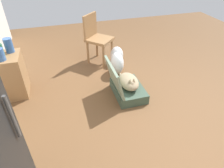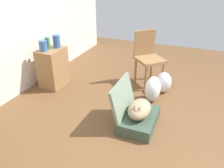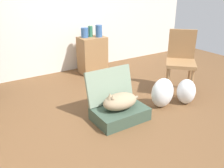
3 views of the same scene
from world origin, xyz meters
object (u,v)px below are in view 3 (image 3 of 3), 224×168
at_px(vase_tall, 85,33).
at_px(cat, 120,101).
at_px(vase_short, 99,31).
at_px(side_table, 92,55).
at_px(suitcase_base, 120,114).
at_px(chair, 181,59).
at_px(vase_round, 90,31).
at_px(plastic_bag_white, 162,93).
at_px(plastic_bag_clear, 186,91).

bearing_deg(vase_tall, cat, -104.01).
bearing_deg(vase_short, cat, -112.18).
bearing_deg(side_table, suitcase_base, -107.90).
bearing_deg(suitcase_base, vase_tall, 76.16).
relative_size(suitcase_base, side_table, 0.96).
xyz_separation_m(side_table, chair, (0.68, -1.46, 0.18)).
distance_m(vase_short, vase_round, 0.15).
bearing_deg(chair, side_table, 160.06).
relative_size(vase_round, chair, 0.21).
bearing_deg(cat, vase_round, 72.39).
relative_size(cat, plastic_bag_white, 1.29).
relative_size(plastic_bag_clear, chair, 0.38).
bearing_deg(suitcase_base, vase_round, 72.55).
bearing_deg(plastic_bag_white, side_table, 94.10).
relative_size(plastic_bag_clear, side_table, 0.53).
xyz_separation_m(plastic_bag_white, vase_tall, (-0.24, 1.75, 0.54)).
distance_m(vase_tall, vase_short, 0.25).
height_order(vase_round, chair, chair).
relative_size(suitcase_base, chair, 0.68).
bearing_deg(vase_round, vase_short, -38.64).
relative_size(plastic_bag_white, vase_round, 2.11).
xyz_separation_m(plastic_bag_clear, chair, (0.22, 0.34, 0.33)).
bearing_deg(side_table, chair, -65.00).
bearing_deg(chair, plastic_bag_clear, -77.50).
distance_m(plastic_bag_clear, vase_short, 1.89).
xyz_separation_m(cat, plastic_bag_clear, (1.01, -0.13, -0.07)).
bearing_deg(cat, vase_short, 67.82).
height_order(vase_tall, vase_short, vase_short).
bearing_deg(chair, cat, -124.94).
bearing_deg(vase_short, plastic_bag_white, -89.84).
height_order(vase_short, chair, chair).
bearing_deg(suitcase_base, plastic_bag_clear, -7.10).
bearing_deg(suitcase_base, vase_short, 67.98).
bearing_deg(side_table, vase_round, 90.00).
xyz_separation_m(cat, vase_round, (0.55, 1.73, 0.50)).
distance_m(suitcase_base, side_table, 1.78).
relative_size(suitcase_base, vase_short, 3.00).
xyz_separation_m(plastic_bag_clear, vase_tall, (-0.58, 1.85, 0.57)).
bearing_deg(cat, side_table, 71.93).
relative_size(side_table, vase_short, 3.13).
relative_size(suitcase_base, plastic_bag_white, 1.57).
xyz_separation_m(plastic_bag_clear, vase_round, (-0.46, 1.85, 0.58)).
distance_m(plastic_bag_clear, side_table, 1.87).
height_order(plastic_bag_white, plastic_bag_clear, plastic_bag_white).
height_order(cat, side_table, side_table).
xyz_separation_m(plastic_bag_clear, vase_short, (-0.35, 1.76, 0.59)).
distance_m(plastic_bag_clear, vase_round, 2.00).
bearing_deg(cat, vase_tall, 75.99).
bearing_deg(plastic_bag_white, suitcase_base, 178.07).
relative_size(cat, plastic_bag_clear, 1.49).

